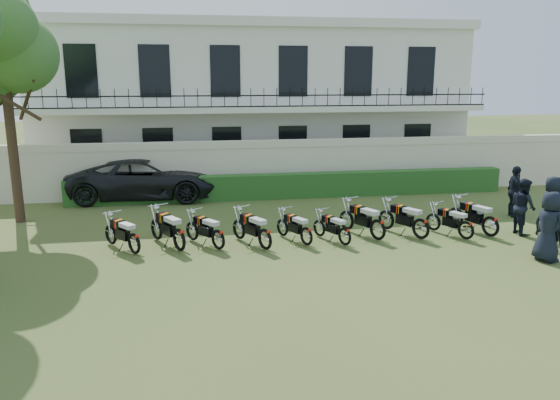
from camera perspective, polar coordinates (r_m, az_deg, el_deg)
The scene contains 20 objects.
ground at distance 15.53m, azimuth 2.82°, elevation -5.59°, with size 100.00×100.00×0.00m, color #345020.
perimeter_wall at distance 22.92m, azimuth -1.42°, elevation 3.47°, with size 30.00×0.35×2.30m.
hedge at distance 22.42m, azimuth 1.41°, elevation 1.52°, with size 18.00×0.60×1.00m, color #264F1C.
building at distance 28.55m, azimuth -3.18°, elevation 10.43°, with size 20.40×9.60×7.40m.
tree_west_near at distance 20.24m, azimuth -27.00°, elevation 14.29°, with size 3.40×3.20×7.90m.
motorcycle_0 at distance 15.79m, azimuth -15.02°, elevation -3.90°, with size 1.19×1.58×1.03m.
motorcycle_1 at distance 15.74m, azimuth -10.51°, elevation -3.54°, with size 1.11×1.87×1.14m.
motorcycle_2 at distance 15.75m, azimuth -6.49°, elevation -3.62°, with size 1.13×1.56×1.01m.
motorcycle_3 at distance 15.61m, azimuth -1.58°, elevation -3.57°, with size 1.03×1.77×1.07m.
motorcycle_4 at distance 16.05m, azimuth 2.78°, elevation -3.34°, with size 0.88×1.59×0.95m.
motorcycle_5 at distance 16.16m, azimuth 6.79°, elevation -3.36°, with size 0.86×1.54×0.92m.
motorcycle_6 at distance 16.77m, azimuth 10.19°, elevation -2.55°, with size 1.02×1.88×1.11m.
motorcycle_7 at distance 17.18m, azimuth 14.53°, elevation -2.41°, with size 1.06×1.82×1.10m.
motorcycle_8 at distance 17.55m, azimuth 18.89°, elevation -2.57°, with size 0.92×1.63×0.98m.
motorcycle_9 at distance 18.09m, azimuth 21.17°, elevation -2.10°, with size 0.91×1.93×1.11m.
suv at distance 22.82m, azimuth -13.91°, elevation 2.19°, with size 2.77×6.01×1.67m, color black.
officer_0 at distance 16.31m, azimuth 26.30°, elevation -2.51°, with size 0.94×0.61×1.93m, color black.
officer_3 at distance 18.97m, azimuth 26.46°, elevation -0.58°, with size 0.92×0.60×1.88m, color black.
officer_4 at distance 18.81m, azimuth 24.06°, elevation -0.61°, with size 0.87×0.67×1.78m, color black.
officer_5 at distance 20.97m, azimuth 23.31°, elevation 0.81°, with size 1.07×0.45×1.83m, color black.
Camera 1 is at (-3.19, -14.38, 4.91)m, focal length 35.00 mm.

